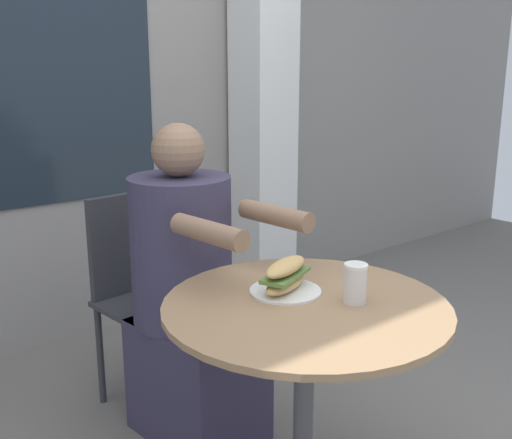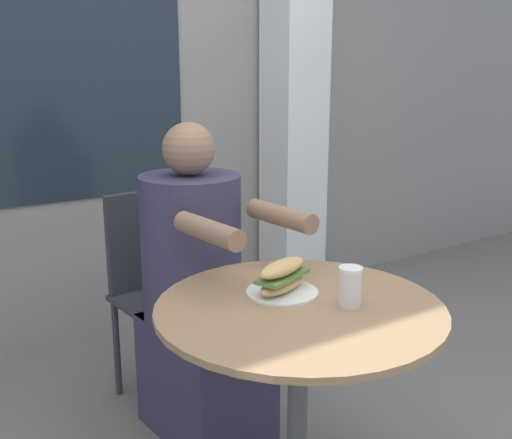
{
  "view_description": "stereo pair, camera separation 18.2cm",
  "coord_description": "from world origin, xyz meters",
  "px_view_note": "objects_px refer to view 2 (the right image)",
  "views": [
    {
      "loc": [
        -1.11,
        -1.15,
        1.37
      ],
      "look_at": [
        0.0,
        0.23,
        0.92
      ],
      "focal_mm": 42.0,
      "sensor_mm": 36.0,
      "label": 1
    },
    {
      "loc": [
        -0.96,
        -1.25,
        1.37
      ],
      "look_at": [
        0.0,
        0.23,
        0.92
      ],
      "focal_mm": 42.0,
      "sensor_mm": 36.0,
      "label": 2
    }
  ],
  "objects_px": {
    "cafe_table": "(298,364)",
    "sandwich_on_plate": "(282,279)",
    "diner_chair": "(157,276)",
    "seated_diner": "(199,305)",
    "drink_cup": "(350,287)"
  },
  "relations": [
    {
      "from": "cafe_table",
      "to": "sandwich_on_plate",
      "type": "bearing_deg",
      "value": 84.13
    },
    {
      "from": "cafe_table",
      "to": "sandwich_on_plate",
      "type": "xyz_separation_m",
      "value": [
        0.01,
        0.1,
        0.23
      ]
    },
    {
      "from": "diner_chair",
      "to": "seated_diner",
      "type": "height_order",
      "value": "seated_diner"
    },
    {
      "from": "cafe_table",
      "to": "drink_cup",
      "type": "relative_size",
      "value": 7.15
    },
    {
      "from": "diner_chair",
      "to": "drink_cup",
      "type": "relative_size",
      "value": 7.58
    },
    {
      "from": "cafe_table",
      "to": "sandwich_on_plate",
      "type": "height_order",
      "value": "sandwich_on_plate"
    },
    {
      "from": "cafe_table",
      "to": "diner_chair",
      "type": "relative_size",
      "value": 0.94
    },
    {
      "from": "seated_diner",
      "to": "sandwich_on_plate",
      "type": "bearing_deg",
      "value": 86.13
    },
    {
      "from": "sandwich_on_plate",
      "to": "seated_diner",
      "type": "bearing_deg",
      "value": 92.06
    },
    {
      "from": "diner_chair",
      "to": "sandwich_on_plate",
      "type": "height_order",
      "value": "diner_chair"
    },
    {
      "from": "cafe_table",
      "to": "diner_chair",
      "type": "xyz_separation_m",
      "value": [
        -0.02,
        0.96,
        -0.01
      ]
    },
    {
      "from": "diner_chair",
      "to": "drink_cup",
      "type": "height_order",
      "value": "diner_chair"
    },
    {
      "from": "diner_chair",
      "to": "seated_diner",
      "type": "xyz_separation_m",
      "value": [
        0.01,
        -0.35,
        -0.01
      ]
    },
    {
      "from": "drink_cup",
      "to": "sandwich_on_plate",
      "type": "bearing_deg",
      "value": 118.96
    },
    {
      "from": "seated_diner",
      "to": "sandwich_on_plate",
      "type": "xyz_separation_m",
      "value": [
        0.02,
        -0.51,
        0.25
      ]
    }
  ]
}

